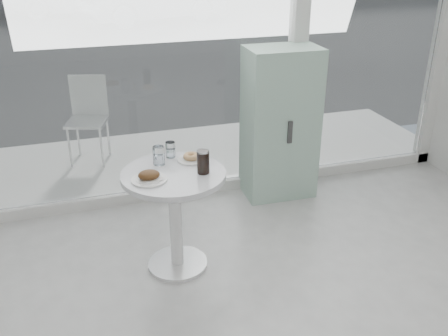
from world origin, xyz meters
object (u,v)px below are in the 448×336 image
object	(u,v)px
plate_donut	(191,158)
water_tumbler_a	(159,157)
main_table	(175,201)
mint_cabinet	(280,124)
patio_chair	(88,114)
plate_fritter	(150,176)
cola_glass	(203,162)
water_tumbler_b	(170,151)

from	to	relation	value
plate_donut	water_tumbler_a	distance (m)	0.24
plate_donut	water_tumbler_a	bearing A→B (deg)	179.41
main_table	mint_cabinet	size ratio (longest dim) A/B	0.56
patio_chair	main_table	bearing A→B (deg)	-60.17
plate_fritter	cola_glass	size ratio (longest dim) A/B	1.47
plate_fritter	plate_donut	distance (m)	0.41
main_table	mint_cabinet	distance (m)	1.47
main_table	cola_glass	size ratio (longest dim) A/B	4.73
plate_fritter	patio_chair	bearing A→B (deg)	97.77
cola_glass	plate_fritter	bearing A→B (deg)	-179.36
patio_chair	water_tumbler_b	xyz separation A→B (m)	(0.51, -1.84, 0.27)
plate_donut	water_tumbler_b	distance (m)	0.17
water_tumbler_b	main_table	bearing A→B (deg)	-97.95
main_table	cola_glass	xyz separation A→B (m)	(0.19, -0.07, 0.30)
plate_fritter	water_tumbler_b	distance (m)	0.39
water_tumbler_b	water_tumbler_a	bearing A→B (deg)	-135.71
main_table	water_tumbler_a	bearing A→B (deg)	112.76
mint_cabinet	plate_fritter	distance (m)	1.65
plate_donut	cola_glass	world-z (taller)	cola_glass
water_tumbler_b	cola_glass	world-z (taller)	cola_glass
water_tumbler_a	water_tumbler_b	bearing A→B (deg)	44.29
mint_cabinet	water_tumbler_b	xyz separation A→B (m)	(-1.13, -0.62, 0.13)
water_tumbler_a	plate_donut	bearing A→B (deg)	-0.59
main_table	plate_fritter	size ratio (longest dim) A/B	3.21
main_table	water_tumbler_b	bearing A→B (deg)	82.05
water_tumbler_a	cola_glass	bearing A→B (deg)	-41.19
patio_chair	plate_fritter	bearing A→B (deg)	-65.01
patio_chair	cola_glass	bearing A→B (deg)	-55.77
main_table	plate_fritter	world-z (taller)	plate_fritter
mint_cabinet	main_table	bearing A→B (deg)	-141.41
patio_chair	plate_donut	world-z (taller)	patio_chair
main_table	plate_fritter	distance (m)	0.31
mint_cabinet	cola_glass	bearing A→B (deg)	-134.15
plate_fritter	water_tumbler_a	size ratio (longest dim) A/B	1.80
patio_chair	plate_fritter	xyz separation A→B (m)	(0.30, -2.17, 0.24)
mint_cabinet	cola_glass	world-z (taller)	mint_cabinet
plate_fritter	water_tumbler_a	distance (m)	0.26
main_table	cola_glass	world-z (taller)	cola_glass
plate_fritter	cola_glass	distance (m)	0.37
plate_fritter	water_tumbler_b	size ratio (longest dim) A/B	2.07
main_table	water_tumbler_b	distance (m)	0.38
mint_cabinet	plate_fritter	xyz separation A→B (m)	(-1.34, -0.95, 0.11)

